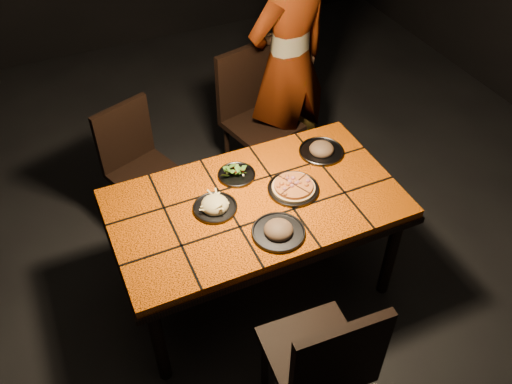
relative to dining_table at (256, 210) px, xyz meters
name	(u,v)px	position (x,y,z in m)	size (l,w,h in m)	color
room_shell	(256,82)	(0.00, 0.00, 0.83)	(6.04, 7.04, 3.08)	black
dining_table	(256,210)	(0.00, 0.00, 0.00)	(1.62, 0.92, 0.75)	#EA5F07
chair_near	(324,360)	(-0.07, -0.92, -0.10)	(0.47, 0.47, 0.99)	black
chair_far_left	(136,160)	(-0.47, 0.90, -0.15)	(0.53, 0.53, 0.90)	black
chair_far_right	(254,109)	(0.45, 1.03, -0.09)	(0.56, 0.56, 1.02)	black
diner	(289,64)	(0.70, 0.99, 0.25)	(0.67, 0.44, 1.83)	brown
plate_pizza	(293,188)	(0.23, -0.01, 0.10)	(0.32, 0.32, 0.04)	#333338
plate_pasta	(215,206)	(-0.23, 0.03, 0.10)	(0.24, 0.24, 0.08)	#333338
plate_salad	(237,173)	(-0.02, 0.23, 0.10)	(0.22, 0.22, 0.07)	#333338
plate_mushroom_a	(278,230)	(0.01, -0.27, 0.10)	(0.28, 0.28, 0.09)	#333338
plate_mushroom_b	(322,149)	(0.54, 0.22, 0.10)	(0.27, 0.27, 0.09)	#333338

